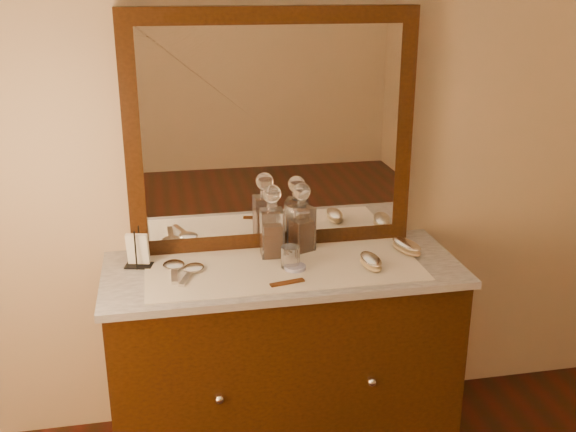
{
  "coord_description": "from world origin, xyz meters",
  "views": [
    {
      "loc": [
        -0.46,
        -0.51,
        1.95
      ],
      "look_at": [
        0.0,
        1.85,
        1.1
      ],
      "focal_mm": 42.19,
      "sensor_mm": 36.0,
      "label": 1
    }
  ],
  "objects_px": {
    "decanter_right": "(301,224)",
    "brush_far": "(406,246)",
    "dresser_cabinet": "(283,361)",
    "mirror_frame": "(272,132)",
    "comb": "(287,283)",
    "napkin_rack": "(138,251)",
    "hand_mirror_inner": "(192,270)",
    "decanter_left": "(272,229)",
    "brush_near": "(371,261)",
    "pin_dish": "(295,267)",
    "hand_mirror_outer": "(174,267)"
  },
  "relations": [
    {
      "from": "decanter_right",
      "to": "napkin_rack",
      "type": "bearing_deg",
      "value": -176.56
    },
    {
      "from": "pin_dish",
      "to": "napkin_rack",
      "type": "relative_size",
      "value": 0.53
    },
    {
      "from": "comb",
      "to": "hand_mirror_inner",
      "type": "height_order",
      "value": "hand_mirror_inner"
    },
    {
      "from": "mirror_frame",
      "to": "dresser_cabinet",
      "type": "bearing_deg",
      "value": -90.0
    },
    {
      "from": "dresser_cabinet",
      "to": "napkin_rack",
      "type": "bearing_deg",
      "value": 168.95
    },
    {
      "from": "brush_near",
      "to": "hand_mirror_outer",
      "type": "xyz_separation_m",
      "value": [
        -0.78,
        0.13,
        -0.01
      ]
    },
    {
      "from": "comb",
      "to": "decanter_left",
      "type": "xyz_separation_m",
      "value": [
        -0.01,
        0.29,
        0.11
      ]
    },
    {
      "from": "decanter_left",
      "to": "mirror_frame",
      "type": "bearing_deg",
      "value": 79.03
    },
    {
      "from": "comb",
      "to": "decanter_right",
      "type": "distance_m",
      "value": 0.37
    },
    {
      "from": "napkin_rack",
      "to": "hand_mirror_inner",
      "type": "bearing_deg",
      "value": -26.9
    },
    {
      "from": "mirror_frame",
      "to": "brush_near",
      "type": "relative_size",
      "value": 7.26
    },
    {
      "from": "comb",
      "to": "hand_mirror_outer",
      "type": "height_order",
      "value": "hand_mirror_outer"
    },
    {
      "from": "decanter_left",
      "to": "brush_far",
      "type": "xyz_separation_m",
      "value": [
        0.56,
        -0.07,
        -0.09
      ]
    },
    {
      "from": "mirror_frame",
      "to": "comb",
      "type": "bearing_deg",
      "value": -92.35
    },
    {
      "from": "mirror_frame",
      "to": "decanter_left",
      "type": "relative_size",
      "value": 3.9
    },
    {
      "from": "mirror_frame",
      "to": "brush_near",
      "type": "distance_m",
      "value": 0.67
    },
    {
      "from": "dresser_cabinet",
      "to": "decanter_right",
      "type": "height_order",
      "value": "decanter_right"
    },
    {
      "from": "mirror_frame",
      "to": "brush_near",
      "type": "height_order",
      "value": "mirror_frame"
    },
    {
      "from": "mirror_frame",
      "to": "comb",
      "type": "xyz_separation_m",
      "value": [
        -0.02,
        -0.42,
        -0.49
      ]
    },
    {
      "from": "decanter_left",
      "to": "brush_near",
      "type": "xyz_separation_m",
      "value": [
        0.37,
        -0.19,
        -0.1
      ]
    },
    {
      "from": "mirror_frame",
      "to": "brush_near",
      "type": "bearing_deg",
      "value": -43.37
    },
    {
      "from": "decanter_right",
      "to": "brush_far",
      "type": "xyz_separation_m",
      "value": [
        0.43,
        -0.11,
        -0.09
      ]
    },
    {
      "from": "dresser_cabinet",
      "to": "mirror_frame",
      "type": "height_order",
      "value": "mirror_frame"
    },
    {
      "from": "decanter_left",
      "to": "decanter_right",
      "type": "xyz_separation_m",
      "value": [
        0.13,
        0.04,
        -0.0
      ]
    },
    {
      "from": "decanter_right",
      "to": "brush_far",
      "type": "height_order",
      "value": "decanter_right"
    },
    {
      "from": "comb",
      "to": "brush_near",
      "type": "relative_size",
      "value": 0.82
    },
    {
      "from": "napkin_rack",
      "to": "decanter_left",
      "type": "xyz_separation_m",
      "value": [
        0.55,
        0.0,
        0.06
      ]
    },
    {
      "from": "dresser_cabinet",
      "to": "hand_mirror_outer",
      "type": "distance_m",
      "value": 0.63
    },
    {
      "from": "dresser_cabinet",
      "to": "hand_mirror_outer",
      "type": "height_order",
      "value": "hand_mirror_outer"
    },
    {
      "from": "comb",
      "to": "hand_mirror_inner",
      "type": "relative_size",
      "value": 0.63
    },
    {
      "from": "pin_dish",
      "to": "hand_mirror_inner",
      "type": "xyz_separation_m",
      "value": [
        -0.4,
        0.05,
        0.0
      ]
    },
    {
      "from": "decanter_left",
      "to": "hand_mirror_outer",
      "type": "relative_size",
      "value": 1.37
    },
    {
      "from": "decanter_left",
      "to": "brush_near",
      "type": "bearing_deg",
      "value": -27.61
    },
    {
      "from": "decanter_left",
      "to": "hand_mirror_inner",
      "type": "bearing_deg",
      "value": -162.53
    },
    {
      "from": "napkin_rack",
      "to": "comb",
      "type": "bearing_deg",
      "value": -27.11
    },
    {
      "from": "pin_dish",
      "to": "hand_mirror_outer",
      "type": "relative_size",
      "value": 0.38
    },
    {
      "from": "dresser_cabinet",
      "to": "comb",
      "type": "xyz_separation_m",
      "value": [
        -0.02,
        -0.17,
        0.45
      ]
    },
    {
      "from": "napkin_rack",
      "to": "hand_mirror_outer",
      "type": "relative_size",
      "value": 0.72
    },
    {
      "from": "brush_near",
      "to": "brush_far",
      "type": "xyz_separation_m",
      "value": [
        0.2,
        0.12,
        0.0
      ]
    },
    {
      "from": "brush_far",
      "to": "mirror_frame",
      "type": "bearing_deg",
      "value": 159.3
    },
    {
      "from": "dresser_cabinet",
      "to": "brush_near",
      "type": "distance_m",
      "value": 0.58
    },
    {
      "from": "dresser_cabinet",
      "to": "brush_far",
      "type": "xyz_separation_m",
      "value": [
        0.54,
        0.04,
        0.47
      ]
    },
    {
      "from": "mirror_frame",
      "to": "comb",
      "type": "relative_size",
      "value": 8.82
    },
    {
      "from": "napkin_rack",
      "to": "brush_far",
      "type": "xyz_separation_m",
      "value": [
        1.11,
        -0.07,
        -0.04
      ]
    },
    {
      "from": "decanter_right",
      "to": "brush_far",
      "type": "relative_size",
      "value": 1.56
    },
    {
      "from": "napkin_rack",
      "to": "hand_mirror_inner",
      "type": "relative_size",
      "value": 0.75
    },
    {
      "from": "comb",
      "to": "napkin_rack",
      "type": "xyz_separation_m",
      "value": [
        -0.56,
        0.28,
        0.06
      ]
    },
    {
      "from": "pin_dish",
      "to": "comb",
      "type": "xyz_separation_m",
      "value": [
        -0.06,
        -0.13,
        -0.0
      ]
    },
    {
      "from": "pin_dish",
      "to": "brush_far",
      "type": "distance_m",
      "value": 0.51
    },
    {
      "from": "dresser_cabinet",
      "to": "mirror_frame",
      "type": "relative_size",
      "value": 1.17
    }
  ]
}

